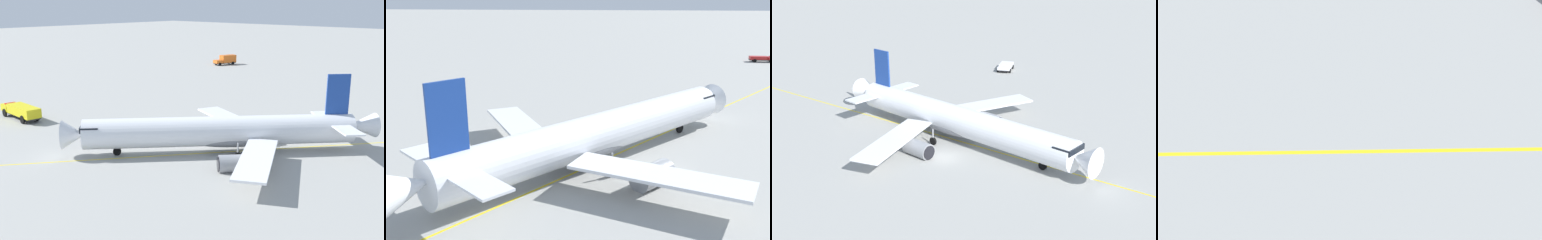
{
  "view_description": "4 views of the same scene",
  "coord_description": "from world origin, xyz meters",
  "views": [
    {
      "loc": [
        42.73,
        -48.75,
        20.11
      ],
      "look_at": [
        1.75,
        -3.56,
        4.15
      ],
      "focal_mm": 42.68,
      "sensor_mm": 36.0,
      "label": 1
    },
    {
      "loc": [
        4.74,
        41.08,
        17.13
      ],
      "look_at": [
        7.76,
        -1.03,
        4.71
      ],
      "focal_mm": 42.87,
      "sensor_mm": 36.0,
      "label": 2
    },
    {
      "loc": [
        -62.6,
        -1.62,
        28.5
      ],
      "look_at": [
        6.36,
        -2.89,
        2.91
      ],
      "focal_mm": 49.12,
      "sensor_mm": 36.0,
      "label": 3
    },
    {
      "loc": [
        -41.06,
        -38.36,
        25.99
      ],
      "look_at": [
        -30.1,
        -47.02,
        5.2
      ],
      "focal_mm": 47.52,
      "sensor_mm": 36.0,
      "label": 4
    }
  ],
  "objects": [
    {
      "name": "taxiway_centreline",
      "position": [
        5.87,
        -1.94,
        0.0
      ],
      "size": [
        108.56,
        142.02,
        0.01
      ],
      "rotation": [
        0.0,
        0.0,
        4.06
      ],
      "color": "yellow",
      "rests_on": "ground_plane"
    },
    {
      "name": "ground_plane",
      "position": [
        0.0,
        0.0,
        0.0
      ],
      "size": [
        600.0,
        600.0,
        0.0
      ],
      "primitive_type": "plane",
      "color": "#9E9E99"
    },
    {
      "name": "pushback_tug_truck",
      "position": [
        44.2,
        -12.33,
        0.81
      ],
      "size": [
        5.71,
        3.88,
        1.3
      ],
      "rotation": [
        0.0,
        0.0,
        2.87
      ],
      "color": "#232326",
      "rests_on": "ground_plane"
    },
    {
      "name": "airliner_main",
      "position": [
        6.02,
        -1.86,
        2.83
      ],
      "size": [
        32.18,
        33.96,
        10.71
      ],
      "rotation": [
        0.0,
        0.0,
        3.97
      ],
      "color": "white",
      "rests_on": "ground_plane"
    }
  ]
}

